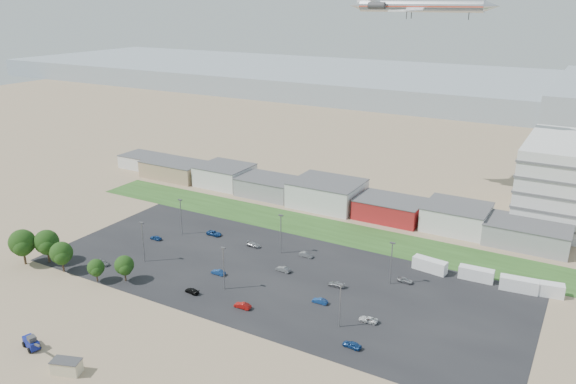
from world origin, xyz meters
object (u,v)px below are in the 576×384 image
Objects in this scene: telehandler at (31,341)px; parked_car_10 at (104,263)px; tree_far_left at (23,245)px; parked_car_11 at (306,255)px; parked_car_7 at (283,269)px; parked_car_8 at (405,280)px; parked_car_1 at (320,301)px; box_trailer_a at (430,265)px; parked_car_3 at (192,291)px; parked_car_2 at (352,345)px; parked_car_4 at (218,272)px; parked_car_6 at (254,245)px; parked_car_0 at (368,320)px; parked_car_12 at (336,284)px; parked_car_13 at (243,306)px; portable_shed at (67,367)px; parked_car_5 at (156,238)px; airliner at (420,6)px; parked_car_9 at (214,233)px.

parked_car_10 is (-15.51, 32.79, -0.92)m from telehandler.
tree_far_left reaches higher than parked_car_11.
parked_car_7 is 1.05× the size of parked_car_8.
parked_car_8 reaches higher than parked_car_1.
box_trailer_a is 58.78m from parked_car_3.
parked_car_2 is 0.99× the size of parked_car_11.
parked_car_4 is at bearing 145.46° from parked_car_11.
parked_car_6 is at bearing -116.33° from parked_car_7.
parked_car_12 is (-12.37, 10.64, 0.03)m from parked_car_0.
parked_car_6 is (-42.50, 30.09, -0.03)m from parked_car_2.
parked_car_1 is at bearing 124.19° from parked_car_13.
parked_car_2 is at bearing -177.20° from parked_car_8.
parked_car_13 is at bearing 47.21° from portable_shed.
box_trailer_a is at bearing -73.73° from parked_car_11.
parked_car_12 is at bearing 178.39° from parked_car_1.
parked_car_8 is at bearing 37.08° from portable_shed.
parked_car_6 is at bearing -37.86° from parked_car_10.
portable_shed is at bearing 28.90° from parked_car_5.
portable_shed is 44.93m from parked_car_4.
parked_car_11 is at bearing -49.14° from parked_car_10.
parked_car_13 reaches higher than parked_car_8.
parked_car_13 is (-30.60, -38.11, -0.94)m from box_trailer_a.
parked_car_5 is (-14.90, 51.51, -0.87)m from telehandler.
airliner is 12.29× the size of parked_car_7.
parked_car_4 is (-40.37, 1.74, 0.06)m from parked_car_0.
parked_car_1 reaches higher than parked_car_12.
parked_car_13 is (-13.79, -19.17, 0.06)m from parked_car_12.
airliner is (22.71, 122.97, 61.22)m from portable_shed.
box_trailer_a reaches higher than parked_car_12.
parked_car_1 is (6.13, -77.99, -61.97)m from airliner.
parked_car_7 is 1.01× the size of parked_car_11.
parked_car_5 is (-28.33, 18.95, 0.05)m from parked_car_3.
parked_car_13 reaches higher than parked_car_3.
parked_car_10 is at bearing 131.38° from telehandler.
parked_car_8 is (13.44, 18.87, 0.04)m from parked_car_1.
parked_car_4 is 30.47m from parked_car_10.
parked_car_9 is at bearing -17.99° from parked_car_10.
telehandler is 1.86× the size of parked_car_2.
parked_car_6 is 0.92× the size of parked_car_9.
parked_car_9 is at bearing -120.64° from airliner.
portable_shed is 59.96m from parked_car_5.
airliner is 13.46× the size of parked_car_5.
parked_car_8 is at bearing -102.85° from box_trailer_a.
parked_car_3 is (46.78, 9.37, -4.77)m from tree_far_left.
parked_car_3 is 0.99× the size of parked_car_13.
parked_car_8 is 0.98× the size of parked_car_10.
parked_car_3 is at bearing 129.09° from parked_car_8.
parked_car_6 is (26.66, 9.70, 0.01)m from parked_car_5.
parked_car_1 is at bearing 90.95° from parked_car_4.
tree_far_left is 2.52× the size of parked_car_6.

